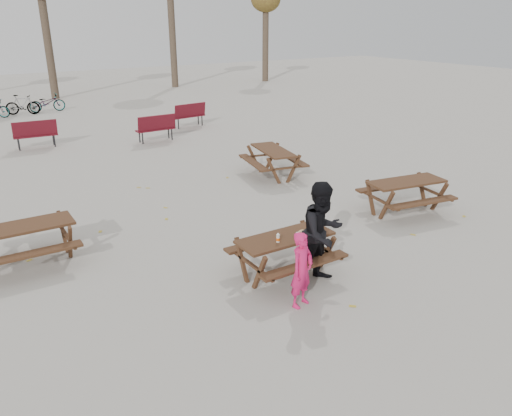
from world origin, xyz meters
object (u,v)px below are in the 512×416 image
food_tray (302,233)px  adult (322,233)px  picnic_table_north (24,245)px  soda_bottle (278,238)px  child (302,270)px  picnic_table_far (273,163)px  main_picnic_table (285,246)px  picnic_table_east (405,197)px

food_tray → adult: size_ratio=0.10×
adult → picnic_table_north: bearing=134.7°
soda_bottle → adult: bearing=-32.6°
child → picnic_table_far: 7.25m
food_tray → soda_bottle: (-0.57, -0.06, 0.05)m
child → food_tray: bearing=34.4°
main_picnic_table → soda_bottle: (-0.26, -0.14, 0.26)m
soda_bottle → picnic_table_east: (4.57, 1.15, -0.44)m
food_tray → picnic_table_far: 6.11m
soda_bottle → child: child is taller
main_picnic_table → adult: size_ratio=0.95×
food_tray → picnic_table_east: bearing=15.3°
adult → picnic_table_east: adult is taller
food_tray → picnic_table_east: same height
main_picnic_table → adult: adult is taller
child → picnic_table_far: child is taller
adult → picnic_table_east: size_ratio=1.00×
food_tray → child: 1.17m
picnic_table_north → picnic_table_far: bearing=17.1°
picnic_table_east → picnic_table_far: same height
soda_bottle → picnic_table_north: 4.91m
child → adult: bearing=11.4°
child → adult: (0.78, 0.45, 0.29)m
main_picnic_table → picnic_table_east: bearing=13.2°
main_picnic_table → adult: 0.77m
child → picnic_table_north: (-3.61, 4.02, -0.25)m
picnic_table_far → child: bearing=160.5°
main_picnic_table → child: bearing=-111.0°
food_tray → adult: (0.08, -0.47, 0.15)m
main_picnic_table → picnic_table_far: bearing=57.9°
picnic_table_north → picnic_table_far: 7.62m
picnic_table_east → picnic_table_far: 4.35m
food_tray → child: bearing=-126.8°
adult → picnic_table_far: size_ratio=1.01×
soda_bottle → picnic_table_far: 6.45m
picnic_table_east → picnic_table_north: bearing=175.6°
food_tray → picnic_table_north: bearing=144.3°
main_picnic_table → soda_bottle: bearing=-152.3°
picnic_table_north → food_tray: bearing=-35.6°
food_tray → soda_bottle: 0.57m
soda_bottle → picnic_table_far: (3.54, 5.38, -0.44)m
adult → picnic_table_north: 5.68m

